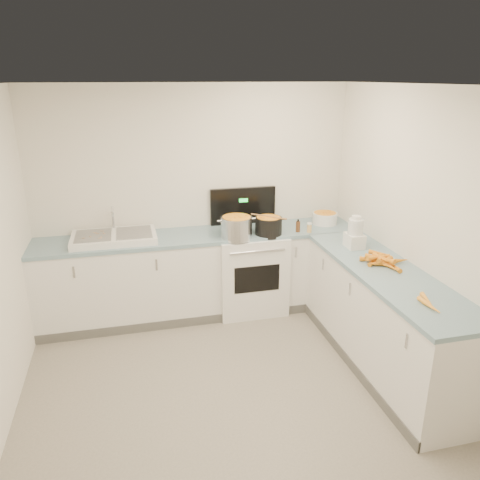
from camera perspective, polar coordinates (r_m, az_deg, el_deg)
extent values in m
cube|color=white|center=(5.27, -4.75, -4.32)|extent=(3.50, 0.60, 0.90)
cube|color=#7A9CAC|center=(5.10, -4.89, 0.52)|extent=(3.50, 0.62, 0.04)
cube|color=white|center=(4.53, 17.01, -9.30)|extent=(0.60, 2.20, 0.90)
cube|color=#7A9CAC|center=(4.33, 17.61, -3.82)|extent=(0.62, 2.20, 0.04)
cube|color=white|center=(5.35, 1.13, -3.88)|extent=(0.76, 0.65, 0.90)
cube|color=black|center=(5.39, 0.36, 4.21)|extent=(0.76, 0.05, 0.42)
cube|color=white|center=(5.03, -15.08, 0.31)|extent=(0.86, 0.52, 0.07)
cube|color=slate|center=(5.03, -17.45, 0.53)|extent=(0.36, 0.42, 0.01)
cube|color=slate|center=(5.01, -12.79, 0.91)|extent=(0.36, 0.42, 0.01)
cylinder|color=silver|center=(5.19, -15.21, 2.69)|extent=(0.03, 0.03, 0.24)
cylinder|color=silver|center=(4.94, -0.43, 1.48)|extent=(0.44, 0.44, 0.24)
cylinder|color=black|center=(5.06, 3.49, 1.65)|extent=(0.38, 0.38, 0.21)
cylinder|color=#AD7A47|center=(5.02, 3.51, 2.88)|extent=(0.32, 0.29, 0.02)
cylinder|color=white|center=(5.50, 10.29, 2.63)|extent=(0.30, 0.30, 0.13)
cylinder|color=#593319|center=(5.17, 7.08, 1.62)|extent=(0.05, 0.05, 0.12)
cylinder|color=#E5B266|center=(5.17, 8.45, 1.42)|extent=(0.05, 0.05, 0.09)
cube|color=white|center=(4.79, 13.77, -0.07)|extent=(0.16, 0.20, 0.14)
cylinder|color=silver|center=(4.75, 13.91, 1.58)|extent=(0.15, 0.15, 0.15)
cylinder|color=white|center=(4.72, 14.00, 2.66)|extent=(0.09, 0.09, 0.04)
cone|color=orange|center=(4.35, 18.50, -3.22)|extent=(0.06, 0.16, 0.04)
cone|color=orange|center=(4.48, 15.76, -2.28)|extent=(0.22, 0.13, 0.05)
cone|color=orange|center=(4.48, 16.54, -2.39)|extent=(0.17, 0.09, 0.04)
cone|color=orange|center=(4.39, 17.13, -2.87)|extent=(0.13, 0.20, 0.04)
cone|color=orange|center=(4.45, 16.87, -2.55)|extent=(0.21, 0.05, 0.04)
cone|color=orange|center=(4.44, 15.82, -2.53)|extent=(0.16, 0.17, 0.04)
cone|color=orange|center=(4.47, 17.76, -2.57)|extent=(0.11, 0.22, 0.04)
cone|color=orange|center=(4.51, 18.84, -2.39)|extent=(0.18, 0.06, 0.05)
cone|color=orange|center=(4.37, 17.85, -3.08)|extent=(0.07, 0.21, 0.04)
cone|color=orange|center=(4.46, 16.46, -2.45)|extent=(0.18, 0.10, 0.04)
cone|color=orange|center=(4.50, 17.47, -2.34)|extent=(0.09, 0.17, 0.04)
cone|color=orange|center=(4.38, 16.27, -2.77)|extent=(0.18, 0.07, 0.05)
cone|color=orange|center=(4.54, 17.05, -2.07)|extent=(0.12, 0.19, 0.05)
cone|color=orange|center=(4.42, 17.22, -2.36)|extent=(0.19, 0.11, 0.05)
cone|color=orange|center=(4.39, 17.36, -2.25)|extent=(0.12, 0.19, 0.05)
cone|color=orange|center=(4.47, 16.75, -1.95)|extent=(0.18, 0.05, 0.04)
cone|color=orange|center=(4.42, 16.29, -2.06)|extent=(0.18, 0.17, 0.05)
cone|color=orange|center=(4.44, 16.71, -2.10)|extent=(0.15, 0.17, 0.04)
cone|color=orange|center=(4.47, 16.05, -2.05)|extent=(0.21, 0.12, 0.05)
cone|color=orange|center=(4.41, 16.34, -2.08)|extent=(0.19, 0.05, 0.05)
cone|color=orange|center=(4.55, 16.51, -1.54)|extent=(0.16, 0.15, 0.04)
cone|color=orange|center=(4.42, 16.78, -2.10)|extent=(0.07, 0.20, 0.05)
cone|color=orange|center=(4.52, 15.93, -1.89)|extent=(0.21, 0.12, 0.04)
cone|color=#FF9C26|center=(3.73, 22.31, -7.55)|extent=(0.05, 0.19, 0.04)
cone|color=#FF9C26|center=(3.77, 21.71, -7.18)|extent=(0.05, 0.19, 0.04)
cone|color=#FF9C26|center=(3.84, 21.79, -6.71)|extent=(0.08, 0.19, 0.04)
cube|color=tan|center=(5.13, -16.49, 1.06)|extent=(0.04, 0.03, 0.00)
cube|color=tan|center=(4.98, -17.78, 0.39)|extent=(0.02, 0.03, 0.00)
cube|color=tan|center=(4.93, -16.59, 0.30)|extent=(0.01, 0.05, 0.00)
cube|color=tan|center=(4.96, -18.55, 0.23)|extent=(0.03, 0.01, 0.00)
cube|color=tan|center=(5.06, -17.01, 0.76)|extent=(0.04, 0.02, 0.00)
cube|color=tan|center=(4.95, -17.02, 0.27)|extent=(0.02, 0.03, 0.00)
cube|color=tan|center=(5.10, -16.87, 0.87)|extent=(0.04, 0.03, 0.00)
cube|color=tan|center=(5.10, -17.26, 0.87)|extent=(0.04, 0.01, 0.00)
cube|color=tan|center=(5.05, -16.26, 0.79)|extent=(0.03, 0.04, 0.00)
cube|color=tan|center=(4.91, -16.70, 0.22)|extent=(0.04, 0.02, 0.00)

